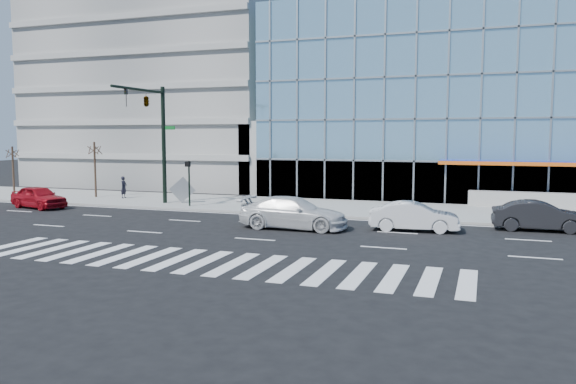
% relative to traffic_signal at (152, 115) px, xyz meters
% --- Properties ---
extents(ground, '(160.00, 160.00, 0.00)m').
position_rel_traffic_signal_xyz_m(ground, '(11.00, -4.57, -6.16)').
color(ground, black).
rests_on(ground, ground).
extents(sidewalk, '(120.00, 8.00, 0.15)m').
position_rel_traffic_signal_xyz_m(sidewalk, '(11.00, 3.43, -6.09)').
color(sidewalk, gray).
rests_on(sidewalk, ground).
extents(theatre_building, '(42.00, 26.00, 15.00)m').
position_rel_traffic_signal_xyz_m(theatre_building, '(25.00, 21.43, 1.34)').
color(theatre_building, '#7DB2D0').
rests_on(theatre_building, ground).
extents(parking_garage, '(24.00, 24.00, 20.00)m').
position_rel_traffic_signal_xyz_m(parking_garage, '(-9.00, 21.43, 3.84)').
color(parking_garage, gray).
rests_on(parking_garage, ground).
extents(ramp_block, '(6.00, 8.00, 6.00)m').
position_rel_traffic_signal_xyz_m(ramp_block, '(5.00, 13.43, -3.16)').
color(ramp_block, gray).
rests_on(ramp_block, ground).
extents(tower_far_mid, '(13.00, 13.00, 60.00)m').
position_rel_traffic_signal_xyz_m(tower_far_mid, '(-47.00, 59.43, 23.84)').
color(tower_far_mid, '#446377').
rests_on(tower_far_mid, ground).
extents(tower_backdrop, '(14.00, 14.00, 48.00)m').
position_rel_traffic_signal_xyz_m(tower_backdrop, '(-19.00, 65.43, 17.84)').
color(tower_backdrop, gray).
rests_on(tower_backdrop, ground).
extents(traffic_signal, '(1.14, 5.74, 8.00)m').
position_rel_traffic_signal_xyz_m(traffic_signal, '(0.00, 0.00, 0.00)').
color(traffic_signal, black).
rests_on(traffic_signal, sidewalk).
extents(ped_signal_post, '(0.30, 0.33, 3.00)m').
position_rel_traffic_signal_xyz_m(ped_signal_post, '(2.50, 0.37, -4.02)').
color(ped_signal_post, black).
rests_on(ped_signal_post, sidewalk).
extents(street_tree_near, '(1.10, 1.10, 4.23)m').
position_rel_traffic_signal_xyz_m(street_tree_near, '(-7.00, 2.93, -2.39)').
color(street_tree_near, '#332319').
rests_on(street_tree_near, sidewalk).
extents(street_tree_far, '(1.10, 1.10, 3.87)m').
position_rel_traffic_signal_xyz_m(street_tree_far, '(-15.00, 2.93, -2.72)').
color(street_tree_far, '#332319').
rests_on(street_tree_far, sidewalk).
extents(white_suv, '(5.69, 2.37, 1.64)m').
position_rel_traffic_signal_xyz_m(white_suv, '(11.70, -5.07, -5.34)').
color(white_suv, silver).
rests_on(white_suv, ground).
extents(white_sedan, '(4.58, 1.98, 1.47)m').
position_rel_traffic_signal_xyz_m(white_sedan, '(17.70, -3.73, -5.43)').
color(white_sedan, silver).
rests_on(white_sedan, ground).
extents(dark_sedan, '(4.66, 1.77, 1.52)m').
position_rel_traffic_signal_xyz_m(dark_sedan, '(23.70, -1.57, -5.41)').
color(dark_sedan, black).
rests_on(dark_sedan, ground).
extents(red_sedan, '(4.69, 2.78, 1.50)m').
position_rel_traffic_signal_xyz_m(red_sedan, '(-6.99, -2.90, -5.42)').
color(red_sedan, maroon).
rests_on(red_sedan, ground).
extents(pedestrian, '(0.42, 0.61, 1.63)m').
position_rel_traffic_signal_xyz_m(pedestrian, '(-4.53, 3.03, -5.20)').
color(pedestrian, black).
rests_on(pedestrian, sidewalk).
extents(tilted_panel, '(1.61, 0.99, 1.83)m').
position_rel_traffic_signal_xyz_m(tilted_panel, '(1.18, 1.78, -5.10)').
color(tilted_panel, gray).
rests_on(tilted_panel, sidewalk).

